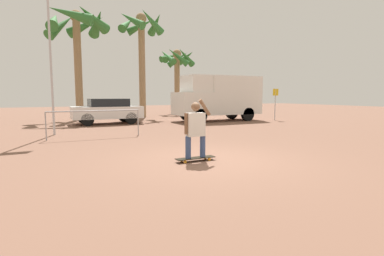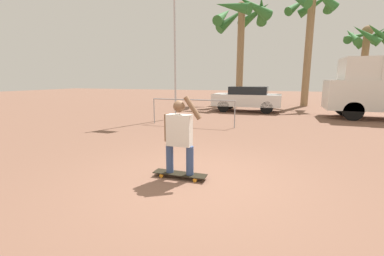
{
  "view_description": "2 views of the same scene",
  "coord_description": "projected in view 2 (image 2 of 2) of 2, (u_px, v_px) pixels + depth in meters",
  "views": [
    {
      "loc": [
        -3.77,
        -6.58,
        1.67
      ],
      "look_at": [
        -0.08,
        0.85,
        0.75
      ],
      "focal_mm": 28.0,
      "sensor_mm": 36.0,
      "label": 1
    },
    {
      "loc": [
        1.35,
        -4.29,
        1.86
      ],
      "look_at": [
        -0.38,
        0.77,
        0.85
      ],
      "focal_mm": 24.0,
      "sensor_mm": 36.0,
      "label": 2
    }
  ],
  "objects": [
    {
      "name": "skateboard",
      "position": [
        180.0,
        174.0,
        4.92
      ],
      "size": [
        1.04,
        0.25,
        0.09
      ],
      "color": "black",
      "rests_on": "ground_plane"
    },
    {
      "name": "parked_car_white",
      "position": [
        247.0,
        98.0,
        15.1
      ],
      "size": [
        3.87,
        1.91,
        1.46
      ],
      "color": "black",
      "rests_on": "ground_plane"
    },
    {
      "name": "palm_tree_center_background",
      "position": [
        311.0,
        15.0,
        17.07
      ],
      "size": [
        3.39,
        3.49,
        7.8
      ],
      "color": "#8E704C",
      "rests_on": "ground_plane"
    },
    {
      "name": "person_skateboarder",
      "position": [
        179.0,
        133.0,
        4.77
      ],
      "size": [
        0.73,
        0.22,
        1.48
      ],
      "color": "#384C7A",
      "rests_on": "skateboard"
    },
    {
      "name": "palm_tree_near_van",
      "position": [
        365.0,
        41.0,
        18.76
      ],
      "size": [
        3.17,
        3.29,
        5.81
      ],
      "color": "#8E704C",
      "rests_on": "ground_plane"
    },
    {
      "name": "ground_plane",
      "position": [
        198.0,
        181.0,
        4.77
      ],
      "size": [
        80.0,
        80.0,
        0.0
      ],
      "primitive_type": "plane",
      "color": "brown"
    },
    {
      "name": "palm_tree_far_left",
      "position": [
        242.0,
        19.0,
        18.16
      ],
      "size": [
        4.31,
        4.42,
        7.48
      ],
      "color": "#8E704C",
      "rests_on": "ground_plane"
    },
    {
      "name": "flagpole",
      "position": [
        176.0,
        29.0,
        11.75
      ],
      "size": [
        0.84,
        0.12,
        7.29
      ],
      "color": "#B7B7BC",
      "rests_on": "ground_plane"
    },
    {
      "name": "plaza_railing_segment",
      "position": [
        192.0,
        104.0,
        10.39
      ],
      "size": [
        3.51,
        0.05,
        1.08
      ],
      "color": "#99999E",
      "rests_on": "ground_plane"
    }
  ]
}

